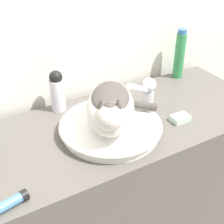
# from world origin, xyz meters

# --- Properties ---
(wall_back) EXTENTS (8.00, 0.05, 2.40)m
(wall_back) POSITION_xyz_m (0.00, 0.56, 1.20)
(wall_back) COLOR silver
(wall_back) RESTS_ON ground_plane
(vanity_counter) EXTENTS (1.30, 0.50, 0.84)m
(vanity_counter) POSITION_xyz_m (0.00, 0.25, 0.42)
(vanity_counter) COLOR #56514C
(vanity_counter) RESTS_ON ground_plane
(sink_basin) EXTENTS (0.38, 0.38, 0.04)m
(sink_basin) POSITION_xyz_m (-0.04, 0.22, 0.86)
(sink_basin) COLOR white
(sink_basin) RESTS_ON vanity_counter
(cat) EXTENTS (0.35, 0.35, 0.17)m
(cat) POSITION_xyz_m (-0.05, 0.21, 0.95)
(cat) COLOR silver
(cat) RESTS_ON sink_basin
(faucet) EXTENTS (0.16, 0.08, 0.16)m
(faucet) POSITION_xyz_m (0.17, 0.29, 0.92)
(faucet) COLOR silver
(faucet) RESTS_ON vanity_counter
(shampoo_bottle_tall) EXTENTS (0.05, 0.05, 0.24)m
(shampoo_bottle_tall) POSITION_xyz_m (0.47, 0.46, 0.95)
(shampoo_bottle_tall) COLOR #338C4C
(shampoo_bottle_tall) RESTS_ON vanity_counter
(lotion_bottle_white) EXTENTS (0.06, 0.06, 0.17)m
(lotion_bottle_white) POSITION_xyz_m (-0.15, 0.46, 0.92)
(lotion_bottle_white) COLOR silver
(lotion_bottle_white) RESTS_ON vanity_counter
(cream_tube) EXTENTS (0.14, 0.06, 0.03)m
(cream_tube) POSITION_xyz_m (-0.47, 0.04, 0.85)
(cream_tube) COLOR #4C7FB2
(cream_tube) RESTS_ON vanity_counter
(soap_bar) EXTENTS (0.07, 0.05, 0.02)m
(soap_bar) POSITION_xyz_m (0.23, 0.15, 0.85)
(soap_bar) COLOR silver
(soap_bar) RESTS_ON vanity_counter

